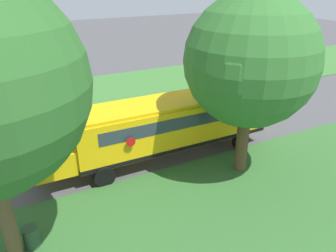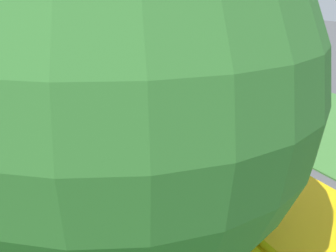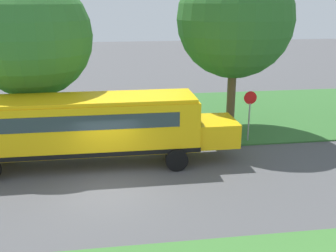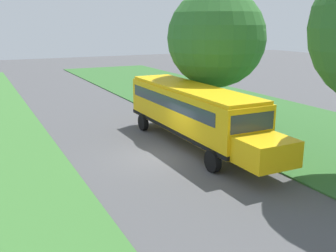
{
  "view_description": "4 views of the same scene",
  "coord_description": "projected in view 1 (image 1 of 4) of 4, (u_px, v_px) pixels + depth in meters",
  "views": [
    {
      "loc": [
        -16.61,
        6.13,
        8.92
      ],
      "look_at": [
        -2.82,
        -0.92,
        1.79
      ],
      "focal_mm": 35.0,
      "sensor_mm": 36.0,
      "label": 1
    },
    {
      "loc": [
        -7.58,
        -8.98,
        7.01
      ],
      "look_at": [
        -1.39,
        3.67,
        1.95
      ],
      "focal_mm": 42.0,
      "sensor_mm": 36.0,
      "label": 2
    },
    {
      "loc": [
        14.32,
        0.33,
        7.16
      ],
      "look_at": [
        -2.59,
        2.74,
        1.71
      ],
      "focal_mm": 42.0,
      "sensor_mm": 36.0,
      "label": 3
    },
    {
      "loc": [
        7.64,
        16.76,
        6.42
      ],
      "look_at": [
        0.02,
        1.46,
        1.93
      ],
      "focal_mm": 42.0,
      "sensor_mm": 36.0,
      "label": 4
    }
  ],
  "objects": [
    {
      "name": "ground_plane",
      "position": [
        133.0,
        138.0,
        19.7
      ],
      "size": [
        120.0,
        120.0,
        0.0
      ],
      "primitive_type": "plane",
      "color": "#4C4C4F"
    },
    {
      "name": "grass_verge",
      "position": [
        237.0,
        251.0,
        11.59
      ],
      "size": [
        12.0,
        80.0,
        0.08
      ],
      "primitive_type": "cube",
      "color": "#33662D",
      "rests_on": "ground"
    },
    {
      "name": "grass_far_side",
      "position": [
        93.0,
        94.0,
        26.96
      ],
      "size": [
        10.0,
        80.0,
        0.07
      ],
      "primitive_type": "cube",
      "color": "#3D7533",
      "rests_on": "ground"
    },
    {
      "name": "school_bus",
      "position": [
        168.0,
        123.0,
        17.11
      ],
      "size": [
        2.84,
        12.42,
        3.16
      ],
      "color": "yellow",
      "rests_on": "ground"
    },
    {
      "name": "oak_tree_beside_bus",
      "position": [
        249.0,
        63.0,
        14.05
      ],
      "size": [
        5.91,
        5.91,
        8.5
      ],
      "color": "brown",
      "rests_on": "ground"
    },
    {
      "name": "trash_bin",
      "position": [
        31.0,
        238.0,
        11.62
      ],
      "size": [
        0.56,
        0.56,
        0.9
      ],
      "primitive_type": "cylinder",
      "color": "#2D4C33",
      "rests_on": "ground"
    }
  ]
}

